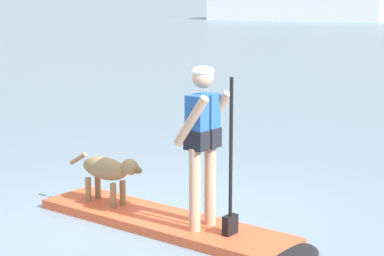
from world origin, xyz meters
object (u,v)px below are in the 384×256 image
dog (108,170)px  moored_boat_center (290,1)px  paddleboard (180,226)px  person_paddler (204,135)px

dog → moored_boat_center: size_ratio=0.08×
dog → paddleboard: bearing=-20.3°
paddleboard → dog: dog is taller
paddleboard → moored_boat_center: bearing=99.1°
dog → moored_boat_center: 47.61m
person_paddler → moored_boat_center: moored_boat_center is taller
person_paddler → moored_boat_center: bearing=99.4°
paddleboard → dog: size_ratio=3.15×
dog → moored_boat_center: (-6.63, 47.14, 0.95)m
paddleboard → moored_boat_center: 48.13m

